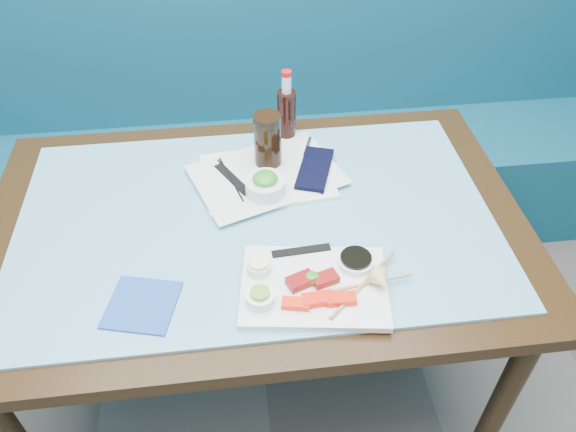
{
  "coord_description": "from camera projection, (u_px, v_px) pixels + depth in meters",
  "views": [
    {
      "loc": [
        -0.05,
        0.39,
        1.75
      ],
      "look_at": [
        0.08,
        1.4,
        0.8
      ],
      "focal_mm": 35.0,
      "sensor_mm": 36.0,
      "label": 1
    }
  ],
  "objects": [
    {
      "name": "booth_bench",
      "position": [
        243.0,
        147.0,
        2.32
      ],
      "size": [
        3.0,
        0.56,
        1.17
      ],
      "color": "navy",
      "rests_on": "ground"
    },
    {
      "name": "dining_table",
      "position": [
        257.0,
        242.0,
        1.51
      ],
      "size": [
        1.4,
        0.9,
        0.75
      ],
      "color": "black",
      "rests_on": "ground"
    },
    {
      "name": "tray_sleeve",
      "position": [
        233.0,
        179.0,
        1.54
      ],
      "size": [
        0.1,
        0.15,
        0.0
      ],
      "primitive_type": "cube",
      "rotation": [
        0.0,
        0.0,
        0.51
      ],
      "color": "black",
      "rests_on": "serving_tray"
    },
    {
      "name": "cola_bottle_body",
      "position": [
        287.0,
        116.0,
        1.65
      ],
      "size": [
        0.06,
        0.06,
        0.16
      ],
      "primitive_type": "cylinder",
      "rotation": [
        0.0,
        0.0,
        0.05
      ],
      "color": "black",
      "rests_on": "glass_top"
    },
    {
      "name": "paper_placemat",
      "position": [
        267.0,
        174.0,
        1.56
      ],
      "size": [
        0.46,
        0.39,
        0.0
      ],
      "primitive_type": "cube",
      "rotation": [
        0.0,
        0.0,
        0.34
      ],
      "color": "silver",
      "rests_on": "serving_tray"
    },
    {
      "name": "fork",
      "position": [
        307.0,
        147.0,
        1.64
      ],
      "size": [
        0.04,
        0.09,
        0.01
      ],
      "primitive_type": "cylinder",
      "rotation": [
        1.57,
        0.0,
        -0.32
      ],
      "color": "silver",
      "rests_on": "serving_tray"
    },
    {
      "name": "sashimi_plate",
      "position": [
        314.0,
        287.0,
        1.27
      ],
      "size": [
        0.36,
        0.28,
        0.02
      ],
      "primitive_type": "cube",
      "rotation": [
        0.0,
        0.0,
        -0.14
      ],
      "color": "white",
      "rests_on": "glass_top"
    },
    {
      "name": "salmon_left",
      "position": [
        296.0,
        304.0,
        1.21
      ],
      "size": [
        0.07,
        0.04,
        0.01
      ],
      "primitive_type": "cube",
      "rotation": [
        0.0,
        0.0,
        -0.22
      ],
      "color": "#FF2A0A",
      "rests_on": "sashimi_plate"
    },
    {
      "name": "cola_bottle_cap",
      "position": [
        286.0,
        73.0,
        1.56
      ],
      "size": [
        0.03,
        0.03,
        0.01
      ],
      "primitive_type": "cylinder",
      "rotation": [
        0.0,
        0.0,
        0.07
      ],
      "color": "red",
      "rests_on": "cola_bottle_neck"
    },
    {
      "name": "seaweed_bowl",
      "position": [
        265.0,
        186.0,
        1.49
      ],
      "size": [
        0.14,
        0.14,
        0.04
      ],
      "primitive_type": "cylinder",
      "rotation": [
        0.0,
        0.0,
        -0.43
      ],
      "color": "silver",
      "rests_on": "serving_tray"
    },
    {
      "name": "navy_pouch",
      "position": [
        315.0,
        169.0,
        1.56
      ],
      "size": [
        0.14,
        0.2,
        0.01
      ],
      "primitive_type": "cube",
      "rotation": [
        0.0,
        0.0,
        -0.33
      ],
      "color": "black",
      "rests_on": "serving_tray"
    },
    {
      "name": "black_chopstick_b",
      "position": [
        234.0,
        179.0,
        1.54
      ],
      "size": [
        0.09,
        0.18,
        0.01
      ],
      "primitive_type": "cylinder",
      "rotation": [
        1.57,
        0.0,
        0.43
      ],
      "color": "black",
      "rests_on": "serving_tray"
    },
    {
      "name": "wooden_chopstick_b",
      "position": [
        368.0,
        283.0,
        1.26
      ],
      "size": [
        0.21,
        0.04,
        0.01
      ],
      "primitive_type": "cylinder",
      "rotation": [
        1.57,
        0.0,
        -1.43
      ],
      "color": "tan",
      "rests_on": "sashimi_plate"
    },
    {
      "name": "ramekin_wasabi",
      "position": [
        260.0,
        298.0,
        1.22
      ],
      "size": [
        0.08,
        0.08,
        0.03
      ],
      "primitive_type": "cylinder",
      "rotation": [
        0.0,
        0.0,
        0.32
      ],
      "color": "white",
      "rests_on": "sashimi_plate"
    },
    {
      "name": "black_chopstick_a",
      "position": [
        231.0,
        179.0,
        1.54
      ],
      "size": [
        0.06,
        0.19,
        0.01
      ],
      "primitive_type": "cylinder",
      "rotation": [
        1.57,
        0.0,
        0.28
      ],
      "color": "black",
      "rests_on": "serving_tray"
    },
    {
      "name": "soy_dish",
      "position": [
        356.0,
        261.0,
        1.3
      ],
      "size": [
        0.09,
        0.09,
        0.02
      ],
      "primitive_type": "cylinder",
      "rotation": [
        0.0,
        0.0,
        -0.02
      ],
      "color": "white",
      "rests_on": "sashimi_plate"
    },
    {
      "name": "ginger_fill",
      "position": [
        259.0,
        263.0,
        1.27
      ],
      "size": [
        0.06,
        0.06,
        0.01
      ],
      "primitive_type": "cylinder",
      "rotation": [
        0.0,
        0.0,
        0.31
      ],
      "color": "#FFEAD1",
      "rests_on": "ramekin_ginger"
    },
    {
      "name": "chopstick_sleeve",
      "position": [
        301.0,
        251.0,
        1.34
      ],
      "size": [
        0.14,
        0.03,
        0.0
      ],
      "primitive_type": "cube",
      "rotation": [
        0.0,
        0.0,
        0.06
      ],
      "color": "black",
      "rests_on": "sashimi_plate"
    },
    {
      "name": "soy_fill",
      "position": [
        356.0,
        258.0,
        1.3
      ],
      "size": [
        0.09,
        0.09,
        0.01
      ],
      "primitive_type": "cylinder",
      "rotation": [
        0.0,
        0.0,
        -0.21
      ],
      "color": "black",
      "rests_on": "soy_dish"
    },
    {
      "name": "salmon_mid",
      "position": [
        318.0,
        299.0,
        1.22
      ],
      "size": [
        0.07,
        0.04,
        0.02
      ],
      "primitive_type": "cube",
      "rotation": [
        0.0,
        0.0,
        0.06
      ],
      "color": "#FF1B0A",
      "rests_on": "sashimi_plate"
    },
    {
      "name": "salmon_right",
      "position": [
        341.0,
        299.0,
        1.22
      ],
      "size": [
        0.07,
        0.03,
        0.02
      ],
      "primitive_type": "cube",
      "rotation": [
        0.0,
        0.0,
        -0.03
      ],
      "color": "#F72309",
      "rests_on": "sashimi_plate"
    },
    {
      "name": "blue_napkin",
      "position": [
        142.0,
        305.0,
        1.24
      ],
      "size": [
        0.18,
        0.18,
        0.01
      ],
      "primitive_type": "cube",
      "rotation": [
        0.0,
        0.0,
        -0.25
      ],
      "color": "#1C489B",
      "rests_on": "glass_top"
    },
    {
      "name": "tuna_right",
      "position": [
        325.0,
        279.0,
        1.26
      ],
      "size": [
        0.07,
        0.05,
        0.02
      ],
      "primitive_type": "cube",
      "rotation": [
        0.0,
        0.0,
        0.31
      ],
      "color": "maroon",
      "rests_on": "sashimi_plate"
    },
    {
      "name": "cola_bottle_neck",
      "position": [
        286.0,
        84.0,
        1.58
      ],
      "size": [
        0.04,
        0.04,
        0.05
      ],
      "primitive_type": "cylinder",
      "rotation": [
        0.0,
        0.0,
        0.33
      ],
      "color": "silver",
      "rests_on": "cola_bottle_body"
    },
    {
      "name": "serving_tray",
      "position": [
        267.0,
        177.0,
        1.56
      ],
      "size": [
        0.37,
        0.29,
        0.01
      ],
      "primitive_type": "cube",
      "rotation": [
        0.0,
        0.0,
        0.1
      ],
      "color": "white",
      "rests_on": "glass_top"
    },
    {
      "name": "cola_glass",
      "position": [
        268.0,
        140.0,
        1.54
      ],
      "size": [
        0.09,
        0.09,
        0.16
      ],
      "primitive_type": "cylinder",
      "rotation": [
        0.0,
        0.0,
        0.18
      ],
      "color": "black",
      "rests_on": "serving_tray"
    },
    {
      "name": "seaweed_salad",
      "position": [
        265.0,
        179.0,
        1.47
      ],
      "size": [
        0.09,
        0.09,
        0.03
      ],
      "primitive_type": "ellipsoid",
      "rotation": [
        0.0,
        0.0,
        -0.33
      ],
      "color": "#299121",
      "rests_on": "seaweed_bowl"
    },
    {
      "name": "wooden_chopstick_a",
      "position": [
        364.0,
        284.0,
        1.26
      ],
      "size": [
        0.19,
        0.18,
        0.01
      ],
      "primitive_type": "cylinder",
      "rotation": [
        1.57,
        0.0,
        -0.81
      ],
      "color": "#AB7850",
      "rests_on": "sashimi_plate"
    },
    {
      "name": "ramekin_ginger",
      "position": [
        259.0,
        268.0,
        1.29
      ],
      "size": [
        0.06,
        0.06,
        0.02
      ],
      "primitive_type": "cylinder",
      "rotation": [
        0.0,
        0.0,
        0.19
      ],
      "color": "silver",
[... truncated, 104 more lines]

